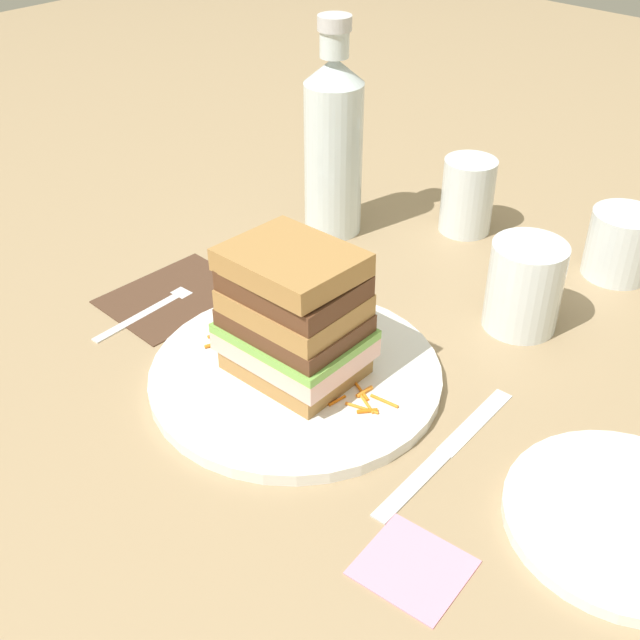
% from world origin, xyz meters
% --- Properties ---
extents(ground_plane, '(3.00, 3.00, 0.00)m').
position_xyz_m(ground_plane, '(0.00, 0.00, 0.00)').
color(ground_plane, '#9E8460').
extents(main_plate, '(0.28, 0.28, 0.01)m').
position_xyz_m(main_plate, '(-0.01, 0.00, 0.01)').
color(main_plate, white).
rests_on(main_plate, ground_plane).
extents(sandwich, '(0.13, 0.10, 0.13)m').
position_xyz_m(sandwich, '(-0.01, 0.00, 0.07)').
color(sandwich, '#A87A42').
rests_on(sandwich, main_plate).
extents(carrot_shred_0, '(0.03, 0.02, 0.00)m').
position_xyz_m(carrot_shred_0, '(-0.11, 0.00, 0.01)').
color(carrot_shred_0, orange).
rests_on(carrot_shred_0, main_plate).
extents(carrot_shred_1, '(0.02, 0.03, 0.00)m').
position_xyz_m(carrot_shred_1, '(-0.09, -0.02, 0.01)').
color(carrot_shred_1, orange).
rests_on(carrot_shred_1, main_plate).
extents(carrot_shred_2, '(0.03, 0.01, 0.00)m').
position_xyz_m(carrot_shred_2, '(-0.09, 0.00, 0.01)').
color(carrot_shred_2, orange).
rests_on(carrot_shred_2, main_plate).
extents(carrot_shred_3, '(0.03, 0.01, 0.00)m').
position_xyz_m(carrot_shred_3, '(-0.10, 0.01, 0.01)').
color(carrot_shred_3, orange).
rests_on(carrot_shred_3, main_plate).
extents(carrot_shred_4, '(0.03, 0.00, 0.00)m').
position_xyz_m(carrot_shred_4, '(-0.10, -0.02, 0.01)').
color(carrot_shred_4, orange).
rests_on(carrot_shred_4, main_plate).
extents(carrot_shred_5, '(0.01, 0.02, 0.00)m').
position_xyz_m(carrot_shred_5, '(-0.11, -0.01, 0.01)').
color(carrot_shred_5, orange).
rests_on(carrot_shred_5, main_plate).
extents(carrot_shred_6, '(0.02, 0.03, 0.00)m').
position_xyz_m(carrot_shred_6, '(-0.08, -0.02, 0.01)').
color(carrot_shred_6, orange).
rests_on(carrot_shred_6, main_plate).
extents(carrot_shred_7, '(0.02, 0.02, 0.00)m').
position_xyz_m(carrot_shred_7, '(-0.10, -0.01, 0.01)').
color(carrot_shred_7, orange).
rests_on(carrot_shred_7, main_plate).
extents(carrot_shred_8, '(0.03, 0.01, 0.00)m').
position_xyz_m(carrot_shred_8, '(0.08, 0.02, 0.01)').
color(carrot_shred_8, orange).
rests_on(carrot_shred_8, main_plate).
extents(carrot_shred_9, '(0.03, 0.01, 0.00)m').
position_xyz_m(carrot_shred_9, '(0.07, 0.00, 0.01)').
color(carrot_shred_9, orange).
rests_on(carrot_shred_9, main_plate).
extents(carrot_shred_10, '(0.03, 0.02, 0.00)m').
position_xyz_m(carrot_shred_10, '(0.05, 0.02, 0.01)').
color(carrot_shred_10, orange).
rests_on(carrot_shred_10, main_plate).
extents(carrot_shred_11, '(0.00, 0.02, 0.00)m').
position_xyz_m(carrot_shred_11, '(0.05, -0.01, 0.01)').
color(carrot_shred_11, orange).
rests_on(carrot_shred_11, main_plate).
extents(carrot_shred_12, '(0.01, 0.02, 0.00)m').
position_xyz_m(carrot_shred_12, '(0.06, 0.02, 0.01)').
color(carrot_shred_12, orange).
rests_on(carrot_shred_12, main_plate).
extents(carrot_shred_13, '(0.01, 0.02, 0.00)m').
position_xyz_m(carrot_shred_13, '(0.08, -0.00, 0.01)').
color(carrot_shred_13, orange).
rests_on(carrot_shred_13, main_plate).
extents(carrot_shred_14, '(0.02, 0.01, 0.00)m').
position_xyz_m(carrot_shred_14, '(0.07, 0.01, 0.01)').
color(carrot_shred_14, orange).
rests_on(carrot_shred_14, main_plate).
extents(napkin_dark, '(0.12, 0.15, 0.00)m').
position_xyz_m(napkin_dark, '(-0.21, 0.01, 0.00)').
color(napkin_dark, '#4C3323').
rests_on(napkin_dark, ground_plane).
extents(fork, '(0.02, 0.17, 0.00)m').
position_xyz_m(fork, '(-0.21, -0.01, 0.00)').
color(fork, silver).
rests_on(fork, napkin_dark).
extents(knife, '(0.03, 0.20, 0.00)m').
position_xyz_m(knife, '(0.15, 0.01, 0.00)').
color(knife, silver).
rests_on(knife, ground_plane).
extents(juice_glass, '(0.08, 0.08, 0.09)m').
position_xyz_m(juice_glass, '(0.09, 0.22, 0.04)').
color(juice_glass, white).
rests_on(juice_glass, ground_plane).
extents(water_bottle, '(0.07, 0.07, 0.26)m').
position_xyz_m(water_bottle, '(-0.19, 0.25, 0.11)').
color(water_bottle, silver).
rests_on(water_bottle, ground_plane).
extents(empty_tumbler_0, '(0.06, 0.06, 0.09)m').
position_xyz_m(empty_tumbler_0, '(-0.07, 0.36, 0.05)').
color(empty_tumbler_0, silver).
rests_on(empty_tumbler_0, ground_plane).
extents(empty_tumbler_1, '(0.08, 0.08, 0.08)m').
position_xyz_m(empty_tumbler_1, '(0.12, 0.39, 0.04)').
color(empty_tumbler_1, silver).
rests_on(empty_tumbler_1, ground_plane).
extents(side_plate, '(0.19, 0.19, 0.01)m').
position_xyz_m(side_plate, '(0.30, 0.05, 0.01)').
color(side_plate, white).
rests_on(side_plate, ground_plane).
extents(napkin_pink, '(0.08, 0.08, 0.00)m').
position_xyz_m(napkin_pink, '(0.20, -0.10, 0.00)').
color(napkin_pink, pink).
rests_on(napkin_pink, ground_plane).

